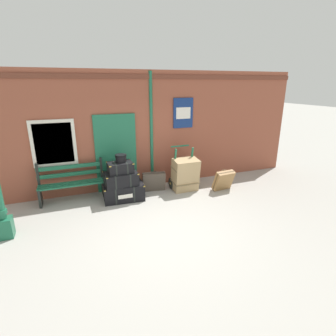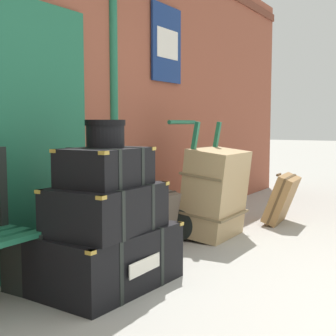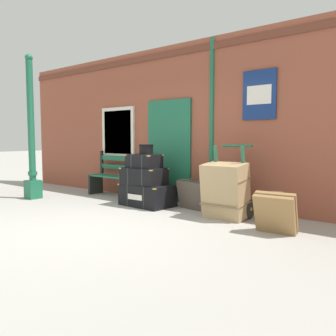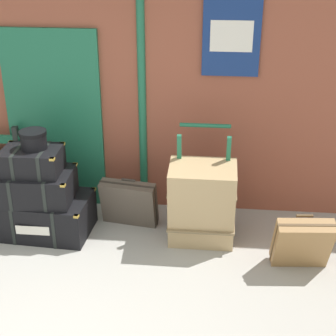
{
  "view_description": "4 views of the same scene",
  "coord_description": "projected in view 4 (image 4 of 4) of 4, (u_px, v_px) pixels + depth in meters",
  "views": [
    {
      "loc": [
        -1.59,
        -4.5,
        2.86
      ],
      "look_at": [
        0.78,
        1.67,
        0.72
      ],
      "focal_mm": 28.13,
      "sensor_mm": 36.0,
      "label": 1
    },
    {
      "loc": [
        -2.99,
        -0.31,
        1.17
      ],
      "look_at": [
        0.49,
        1.78,
        0.78
      ],
      "focal_mm": 49.82,
      "sensor_mm": 36.0,
      "label": 2
    },
    {
      "loc": [
        4.04,
        -3.27,
        1.31
      ],
      "look_at": [
        0.15,
        1.67,
        0.77
      ],
      "focal_mm": 37.22,
      "sensor_mm": 36.0,
      "label": 3
    },
    {
      "loc": [
        1.42,
        -2.98,
        3.08
      ],
      "look_at": [
        0.94,
        1.76,
        0.83
      ],
      "focal_mm": 54.96,
      "sensor_mm": 36.0,
      "label": 4
    }
  ],
  "objects": [
    {
      "name": "brick_facade",
      "position": [
        90.0,
        71.0,
        5.78
      ],
      "size": [
        10.4,
        0.35,
        3.2
      ],
      "color": "brown",
      "rests_on": "ground"
    },
    {
      "name": "steamer_trunk_base",
      "position": [
        44.0,
        214.0,
        5.64
      ],
      "size": [
        1.05,
        0.71,
        0.43
      ],
      "color": "black",
      "rests_on": "ground"
    },
    {
      "name": "steamer_trunk_middle",
      "position": [
        35.0,
        186.0,
        5.45
      ],
      "size": [
        0.82,
        0.57,
        0.33
      ],
      "color": "black",
      "rests_on": "steamer_trunk_base"
    },
    {
      "name": "steamer_trunk_top",
      "position": [
        32.0,
        161.0,
        5.33
      ],
      "size": [
        0.62,
        0.47,
        0.27
      ],
      "color": "black",
      "rests_on": "steamer_trunk_middle"
    },
    {
      "name": "round_hatbox",
      "position": [
        33.0,
        138.0,
        5.25
      ],
      "size": [
        0.28,
        0.28,
        0.19
      ],
      "color": "black",
      "rests_on": "steamer_trunk_top"
    },
    {
      "name": "porters_trolley",
      "position": [
        202.0,
        211.0,
        5.58
      ],
      "size": [
        0.71,
        0.57,
        1.2
      ],
      "color": "black",
      "rests_on": "ground"
    },
    {
      "name": "large_brown_trunk",
      "position": [
        202.0,
        203.0,
        5.35
      ],
      "size": [
        0.7,
        0.53,
        0.92
      ],
      "color": "tan",
      "rests_on": "ground"
    },
    {
      "name": "suitcase_beige",
      "position": [
        302.0,
        243.0,
        4.98
      ],
      "size": [
        0.57,
        0.4,
        0.59
      ],
      "color": "olive",
      "rests_on": "ground"
    },
    {
      "name": "suitcase_tan",
      "position": [
        129.0,
        203.0,
        5.75
      ],
      "size": [
        0.66,
        0.35,
        0.56
      ],
      "color": "#51473D",
      "rests_on": "ground"
    }
  ]
}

